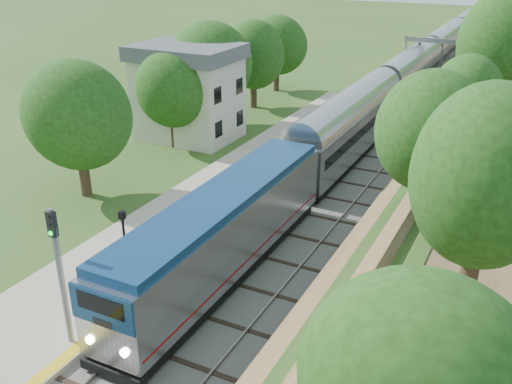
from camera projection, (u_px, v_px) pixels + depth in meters
The scene contains 10 objects.
trackbed at pixel (441, 85), 67.99m from camera, with size 9.50×170.00×0.28m.
platform at pixel (186, 218), 35.01m from camera, with size 6.40×68.00×0.38m, color #A09781.
yellow_stripe at pixel (227, 225), 33.75m from camera, with size 0.55×68.00×0.01m, color gold.
station_building at pixel (188, 91), 48.52m from camera, with size 8.60×6.60×8.00m.
signal_gantry at pixel (442, 52), 61.80m from camera, with size 8.40×0.38×6.20m.
trees_behind_platform at pixel (148, 118), 39.55m from camera, with size 7.82×53.32×7.21m.
train at pixel (444, 50), 77.44m from camera, with size 2.98×139.84×4.38m.
lamppost_far at pixel (126, 254), 27.09m from camera, with size 0.40×0.40×4.00m.
signal_platform at pixel (58, 263), 22.44m from camera, with size 0.36×0.29×6.14m.
signal_farside at pixel (410, 150), 35.67m from camera, with size 0.33×0.26×6.05m.
Camera 1 is at (12.85, -10.06, 15.76)m, focal length 40.00 mm.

